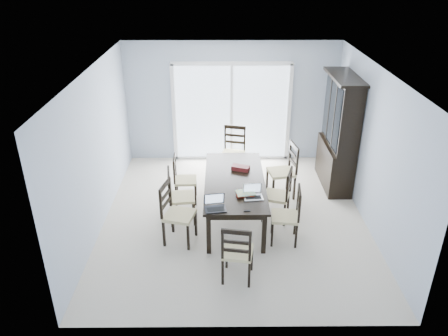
{
  "coord_description": "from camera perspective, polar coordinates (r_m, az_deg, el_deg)",
  "views": [
    {
      "loc": [
        -0.23,
        -6.49,
        4.17
      ],
      "look_at": [
        -0.18,
        0.0,
        0.97
      ],
      "focal_mm": 35.0,
      "sensor_mm": 36.0,
      "label": 1
    }
  ],
  "objects": [
    {
      "name": "chair_right_far",
      "position": [
        8.19,
        8.22,
        0.42
      ],
      "size": [
        0.54,
        0.53,
        1.21
      ],
      "rotation": [
        0.0,
        0.0,
        1.75
      ],
      "color": "black",
      "rests_on": "floor"
    },
    {
      "name": "balcony",
      "position": [
        10.85,
        0.81,
        3.36
      ],
      "size": [
        4.5,
        2.0,
        0.1
      ],
      "primitive_type": "cube",
      "color": "gray",
      "rests_on": "ground"
    },
    {
      "name": "chair_right_near",
      "position": [
        6.91,
        8.78,
        -5.39
      ],
      "size": [
        0.47,
        0.45,
        1.1
      ],
      "rotation": [
        0.0,
        0.0,
        1.46
      ],
      "color": "black",
      "rests_on": "floor"
    },
    {
      "name": "floor",
      "position": [
        7.72,
        1.34,
        -6.46
      ],
      "size": [
        5.0,
        5.0,
        0.0
      ],
      "primitive_type": "plane",
      "color": "beige",
      "rests_on": "ground"
    },
    {
      "name": "ceiling",
      "position": [
        6.68,
        1.58,
        12.65
      ],
      "size": [
        5.0,
        5.0,
        0.0
      ],
      "primitive_type": "plane",
      "rotation": [
        3.14,
        0.0,
        0.0
      ],
      "color": "white",
      "rests_on": "back_wall"
    },
    {
      "name": "railing",
      "position": [
        11.57,
        0.73,
        8.03
      ],
      "size": [
        4.5,
        0.06,
        1.1
      ],
      "primitive_type": "cube",
      "color": "#99999E",
      "rests_on": "balcony"
    },
    {
      "name": "game_box",
      "position": [
        7.65,
        2.17,
        0.01
      ],
      "size": [
        0.34,
        0.24,
        0.08
      ],
      "primitive_type": "cube",
      "rotation": [
        0.0,
        0.0,
        -0.34
      ],
      "color": "#551119",
      "rests_on": "dining_table"
    },
    {
      "name": "wall_right",
      "position": [
        7.51,
        18.88,
        2.32
      ],
      "size": [
        0.02,
        5.0,
        2.6
      ],
      "primitive_type": "cube",
      "color": "#A0ACBF",
      "rests_on": "floor"
    },
    {
      "name": "sliding_door",
      "position": [
        9.48,
        0.98,
        7.28
      ],
      "size": [
        2.52,
        0.05,
        2.18
      ],
      "color": "silver",
      "rests_on": "floor"
    },
    {
      "name": "chair_left_far",
      "position": [
        7.99,
        -5.7,
        -0.81
      ],
      "size": [
        0.41,
        0.4,
        1.04
      ],
      "rotation": [
        0.0,
        0.0,
        -1.54
      ],
      "color": "black",
      "rests_on": "floor"
    },
    {
      "name": "chair_end_far",
      "position": [
        8.92,
        1.28,
        2.89
      ],
      "size": [
        0.55,
        0.56,
        1.2
      ],
      "rotation": [
        0.0,
        0.0,
        2.9
      ],
      "color": "black",
      "rests_on": "floor"
    },
    {
      "name": "cell_phone",
      "position": [
        6.47,
        3.01,
        -5.61
      ],
      "size": [
        0.1,
        0.05,
        0.01
      ],
      "primitive_type": "cube",
      "rotation": [
        0.0,
        0.0,
        -0.03
      ],
      "color": "black",
      "rests_on": "dining_table"
    },
    {
      "name": "laptop_dark",
      "position": [
        6.48,
        -1.11,
        -5.07
      ],
      "size": [
        0.34,
        0.27,
        0.21
      ],
      "rotation": [
        0.0,
        0.0,
        0.16
      ],
      "color": "black",
      "rests_on": "dining_table"
    },
    {
      "name": "chair_left_mid",
      "position": [
        7.38,
        -6.3,
        -2.94
      ],
      "size": [
        0.48,
        0.47,
        1.11
      ],
      "rotation": [
        0.0,
        0.0,
        -1.45
      ],
      "color": "black",
      "rests_on": "floor"
    },
    {
      "name": "china_hutch",
      "position": [
        8.63,
        14.76,
        4.33
      ],
      "size": [
        0.5,
        1.38,
        2.2
      ],
      "color": "black",
      "rests_on": "floor"
    },
    {
      "name": "wall_left",
      "position": [
        7.38,
        -16.31,
        2.25
      ],
      "size": [
        0.02,
        5.0,
        2.6
      ],
      "primitive_type": "cube",
      "color": "#A0ACBF",
      "rests_on": "floor"
    },
    {
      "name": "chair_end_near",
      "position": [
        6.02,
        1.72,
        -10.42
      ],
      "size": [
        0.47,
        0.48,
        1.08
      ],
      "rotation": [
        0.0,
        0.0,
        -0.16
      ],
      "color": "black",
      "rests_on": "floor"
    },
    {
      "name": "laptop_silver",
      "position": [
        6.79,
        3.86,
        -3.56
      ],
      "size": [
        0.31,
        0.23,
        0.2
      ],
      "rotation": [
        0.0,
        0.0,
        0.09
      ],
      "color": "silver",
      "rests_on": "dining_table"
    },
    {
      "name": "hot_tub",
      "position": [
        10.83,
        -0.59,
        6.29
      ],
      "size": [
        2.17,
        2.03,
        0.94
      ],
      "rotation": [
        0.0,
        0.0,
        0.26
      ],
      "color": "maroon",
      "rests_on": "balcony"
    },
    {
      "name": "book_stack",
      "position": [
        6.88,
        2.77,
        -3.35
      ],
      "size": [
        0.33,
        0.28,
        0.05
      ],
      "rotation": [
        0.0,
        0.0,
        0.07
      ],
      "color": "maroon",
      "rests_on": "dining_table"
    },
    {
      "name": "dining_table",
      "position": [
        7.37,
        1.4,
        -2.06
      ],
      "size": [
        1.0,
        2.2,
        0.75
      ],
      "color": "black",
      "rests_on": "floor"
    },
    {
      "name": "chair_right_mid",
      "position": [
        7.44,
        7.62,
        -2.83
      ],
      "size": [
        0.53,
        0.52,
        1.1
      ],
      "rotation": [
        0.0,
        0.0,
        1.27
      ],
      "color": "black",
      "rests_on": "floor"
    },
    {
      "name": "back_wall",
      "position": [
        9.44,
        0.99,
        8.55
      ],
      "size": [
        4.5,
        0.02,
        2.6
      ],
      "primitive_type": "cube",
      "color": "#A0ACBF",
      "rests_on": "floor"
    },
    {
      "name": "chair_left_near",
      "position": [
        6.87,
        -6.68,
        -5.03
      ],
      "size": [
        0.55,
        0.54,
        1.18
      ],
      "rotation": [
        0.0,
        0.0,
        -1.82
      ],
      "color": "black",
      "rests_on": "floor"
    }
  ]
}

